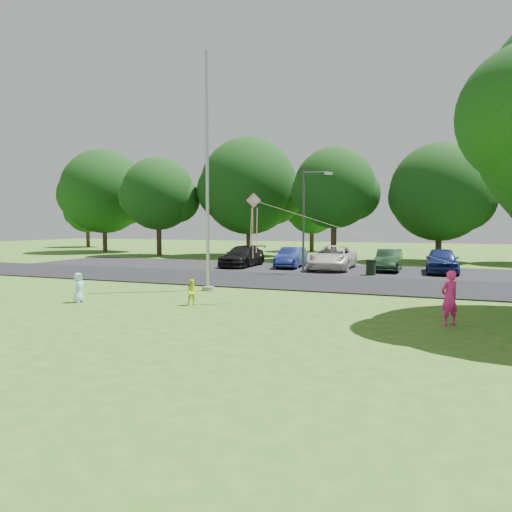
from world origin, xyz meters
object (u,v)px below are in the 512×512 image
(child_blue, at_px, (79,288))
(child_yellow, at_px, (193,292))
(flagpole, at_px, (207,192))
(kite, at_px, (259,214))
(woman, at_px, (449,298))
(street_lamp, at_px, (308,212))
(trash_can, at_px, (371,268))

(child_blue, bearing_deg, child_yellow, -73.23)
(flagpole, distance_m, kite, 3.99)
(flagpole, xyz_separation_m, kite, (3.13, -2.26, -1.00))
(child_yellow, bearing_deg, flagpole, 74.04)
(kite, bearing_deg, flagpole, 128.26)
(woman, height_order, child_yellow, woman)
(street_lamp, relative_size, child_yellow, 6.33)
(woman, xyz_separation_m, kite, (-6.21, 1.44, 2.40))
(street_lamp, distance_m, kite, 9.90)
(flagpole, height_order, kite, flagpole)
(flagpole, xyz_separation_m, child_blue, (-3.03, -4.34, -3.63))
(child_yellow, height_order, kite, kite)
(child_yellow, bearing_deg, child_blue, 158.16)
(child_blue, bearing_deg, woman, -82.47)
(trash_can, distance_m, kite, 10.87)
(child_blue, xyz_separation_m, kite, (6.17, 2.08, 2.63))
(flagpole, xyz_separation_m, woman, (9.34, -3.70, -3.39))
(trash_can, relative_size, woman, 0.57)
(flagpole, xyz_separation_m, street_lamp, (2.43, 7.61, -0.66))
(trash_can, relative_size, child_yellow, 0.95)
(woman, distance_m, kite, 6.81)
(child_blue, distance_m, kite, 7.02)
(trash_can, xyz_separation_m, kite, (-2.77, -10.15, 2.73))
(woman, distance_m, child_yellow, 8.23)
(woman, bearing_deg, street_lamp, -100.01)
(woman, height_order, child_blue, woman)
(flagpole, distance_m, street_lamp, 8.01)
(street_lamp, relative_size, woman, 3.78)
(child_yellow, relative_size, kite, 0.14)
(flagpole, xyz_separation_m, child_yellow, (1.12, -3.44, -3.70))
(child_blue, bearing_deg, street_lamp, -19.99)
(flagpole, height_order, street_lamp, flagpole)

